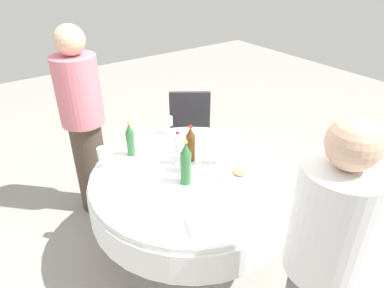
{
  "coord_description": "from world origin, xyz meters",
  "views": [
    {
      "loc": [
        1.59,
        -1.13,
        2.09
      ],
      "look_at": [
        0.0,
        0.0,
        0.97
      ],
      "focal_mm": 32.39,
      "sensor_mm": 36.0,
      "label": 1
    }
  ],
  "objects_px": {
    "bottle_green_front": "(186,164)",
    "plate_east": "(163,148)",
    "dining_table": "(192,190)",
    "wine_glass_inner": "(169,122)",
    "bottle_green_west": "(130,140)",
    "wine_glass_mid": "(201,150)",
    "wine_glass_far": "(217,152)",
    "person_front": "(320,269)",
    "wine_glass_rear": "(103,154)",
    "bottle_clear_outer": "(178,149)",
    "bottle_brown_far": "(191,144)",
    "wine_glass_right": "(182,159)",
    "plate_mid": "(239,174)",
    "chair_right": "(190,120)",
    "person_outer": "(84,122)"
  },
  "relations": [
    {
      "from": "plate_mid",
      "to": "wine_glass_mid",
      "type": "bearing_deg",
      "value": -154.01
    },
    {
      "from": "bottle_green_west",
      "to": "wine_glass_mid",
      "type": "distance_m",
      "value": 0.53
    },
    {
      "from": "plate_mid",
      "to": "person_outer",
      "type": "xyz_separation_m",
      "value": [
        -1.17,
        -0.63,
        0.1
      ]
    },
    {
      "from": "bottle_brown_far",
      "to": "bottle_clear_outer",
      "type": "bearing_deg",
      "value": -94.41
    },
    {
      "from": "plate_mid",
      "to": "chair_right",
      "type": "bearing_deg",
      "value": 159.23
    },
    {
      "from": "bottle_clear_outer",
      "to": "chair_right",
      "type": "height_order",
      "value": "bottle_clear_outer"
    },
    {
      "from": "wine_glass_far",
      "to": "wine_glass_rear",
      "type": "xyz_separation_m",
      "value": [
        -0.43,
        -0.67,
        0.01
      ]
    },
    {
      "from": "bottle_clear_outer",
      "to": "plate_mid",
      "type": "height_order",
      "value": "bottle_clear_outer"
    },
    {
      "from": "wine_glass_rear",
      "to": "person_front",
      "type": "relative_size",
      "value": 0.1
    },
    {
      "from": "wine_glass_far",
      "to": "person_front",
      "type": "height_order",
      "value": "person_front"
    },
    {
      "from": "bottle_green_front",
      "to": "bottle_clear_outer",
      "type": "relative_size",
      "value": 1.22
    },
    {
      "from": "bottle_green_front",
      "to": "plate_east",
      "type": "bearing_deg",
      "value": 167.22
    },
    {
      "from": "dining_table",
      "to": "bottle_clear_outer",
      "type": "height_order",
      "value": "bottle_clear_outer"
    },
    {
      "from": "bottle_green_front",
      "to": "bottle_green_west",
      "type": "height_order",
      "value": "bottle_green_front"
    },
    {
      "from": "chair_right",
      "to": "bottle_clear_outer",
      "type": "bearing_deg",
      "value": -94.82
    },
    {
      "from": "bottle_green_west",
      "to": "wine_glass_right",
      "type": "distance_m",
      "value": 0.44
    },
    {
      "from": "person_outer",
      "to": "wine_glass_mid",
      "type": "bearing_deg",
      "value": -83.13
    },
    {
      "from": "wine_glass_right",
      "to": "wine_glass_inner",
      "type": "xyz_separation_m",
      "value": [
        -0.51,
        0.22,
        0.01
      ]
    },
    {
      "from": "bottle_brown_far",
      "to": "wine_glass_right",
      "type": "distance_m",
      "value": 0.16
    },
    {
      "from": "person_front",
      "to": "plate_mid",
      "type": "bearing_deg",
      "value": -106.31
    },
    {
      "from": "bottle_clear_outer",
      "to": "wine_glass_mid",
      "type": "distance_m",
      "value": 0.16
    },
    {
      "from": "bottle_green_front",
      "to": "chair_right",
      "type": "relative_size",
      "value": 0.36
    },
    {
      "from": "dining_table",
      "to": "wine_glass_inner",
      "type": "bearing_deg",
      "value": 162.71
    },
    {
      "from": "bottle_brown_far",
      "to": "plate_east",
      "type": "distance_m",
      "value": 0.29
    },
    {
      "from": "wine_glass_far",
      "to": "person_outer",
      "type": "bearing_deg",
      "value": -148.29
    },
    {
      "from": "bottle_green_front",
      "to": "bottle_clear_outer",
      "type": "distance_m",
      "value": 0.23
    },
    {
      "from": "bottle_green_west",
      "to": "wine_glass_inner",
      "type": "xyz_separation_m",
      "value": [
        -0.12,
        0.41,
        -0.02
      ]
    },
    {
      "from": "wine_glass_far",
      "to": "plate_mid",
      "type": "distance_m",
      "value": 0.22
    },
    {
      "from": "bottle_green_front",
      "to": "person_outer",
      "type": "bearing_deg",
      "value": -164.14
    },
    {
      "from": "wine_glass_mid",
      "to": "plate_east",
      "type": "height_order",
      "value": "wine_glass_mid"
    },
    {
      "from": "bottle_green_front",
      "to": "person_outer",
      "type": "xyz_separation_m",
      "value": [
        -1.03,
        -0.29,
        -0.03
      ]
    },
    {
      "from": "wine_glass_right",
      "to": "plate_mid",
      "type": "distance_m",
      "value": 0.4
    },
    {
      "from": "chair_right",
      "to": "wine_glass_right",
      "type": "bearing_deg",
      "value": -93.18
    },
    {
      "from": "person_front",
      "to": "person_outer",
      "type": "height_order",
      "value": "person_outer"
    },
    {
      "from": "wine_glass_far",
      "to": "wine_glass_right",
      "type": "distance_m",
      "value": 0.26
    },
    {
      "from": "wine_glass_inner",
      "to": "person_front",
      "type": "distance_m",
      "value": 1.64
    },
    {
      "from": "wine_glass_rear",
      "to": "plate_mid",
      "type": "height_order",
      "value": "wine_glass_rear"
    },
    {
      "from": "bottle_green_west",
      "to": "chair_right",
      "type": "bearing_deg",
      "value": 122.07
    },
    {
      "from": "bottle_brown_far",
      "to": "wine_glass_rear",
      "type": "distance_m",
      "value": 0.61
    },
    {
      "from": "bottle_clear_outer",
      "to": "wine_glass_far",
      "type": "height_order",
      "value": "bottle_clear_outer"
    },
    {
      "from": "wine_glass_rear",
      "to": "person_outer",
      "type": "bearing_deg",
      "value": 172.79
    },
    {
      "from": "wine_glass_far",
      "to": "wine_glass_mid",
      "type": "relative_size",
      "value": 0.95
    },
    {
      "from": "plate_east",
      "to": "person_front",
      "type": "height_order",
      "value": "person_front"
    },
    {
      "from": "person_front",
      "to": "wine_glass_inner",
      "type": "bearing_deg",
      "value": -95.54
    },
    {
      "from": "wine_glass_right",
      "to": "wine_glass_rear",
      "type": "bearing_deg",
      "value": -130.67
    },
    {
      "from": "person_front",
      "to": "wine_glass_far",
      "type": "bearing_deg",
      "value": -101.38
    },
    {
      "from": "bottle_clear_outer",
      "to": "bottle_green_west",
      "type": "distance_m",
      "value": 0.37
    },
    {
      "from": "person_front",
      "to": "wine_glass_rear",
      "type": "bearing_deg",
      "value": -71.97
    },
    {
      "from": "bottle_clear_outer",
      "to": "person_front",
      "type": "xyz_separation_m",
      "value": [
        1.2,
        -0.02,
        -0.03
      ]
    },
    {
      "from": "bottle_clear_outer",
      "to": "wine_glass_mid",
      "type": "xyz_separation_m",
      "value": [
        0.1,
        0.13,
        -0.0
      ]
    }
  ]
}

